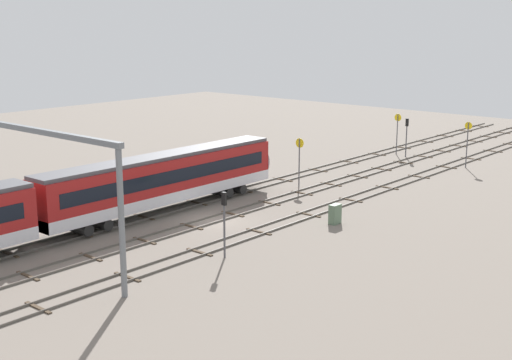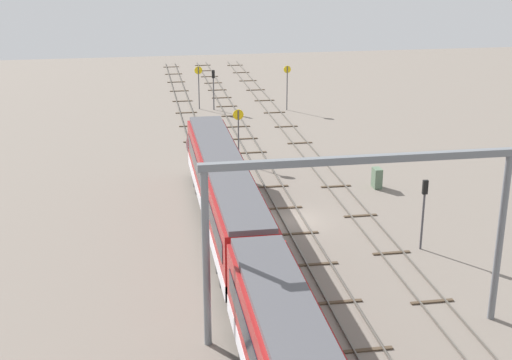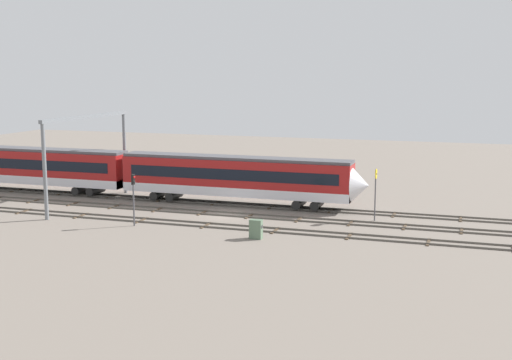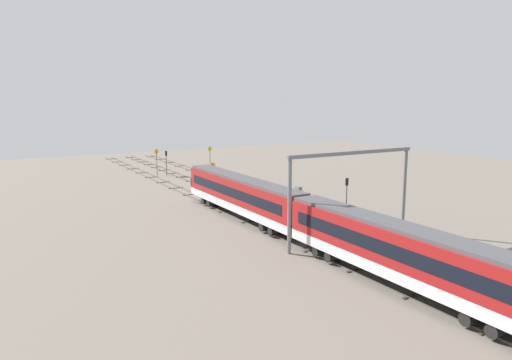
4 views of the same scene
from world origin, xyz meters
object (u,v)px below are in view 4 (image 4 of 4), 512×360
object	(u,v)px
overhead_gantry	(352,177)
speed_sign_near_foreground	(157,158)
speed_sign_far_trackside	(213,174)
train	(393,252)
speed_sign_mid_trackside	(210,156)
signal_light_trackside_approach	(166,159)
signal_light_trackside_departure	(347,191)
relay_cabinet	(298,192)

from	to	relation	value
overhead_gantry	speed_sign_near_foreground	xyz separation A→B (m)	(50.00, 3.12, -3.45)
speed_sign_near_foreground	speed_sign_far_trackside	size ratio (longest dim) A/B	1.02
train	speed_sign_near_foreground	world-z (taller)	train
overhead_gantry	speed_sign_near_foreground	bearing A→B (deg)	3.57
speed_sign_near_foreground	speed_sign_mid_trackside	distance (m)	10.05
signal_light_trackside_approach	speed_sign_near_foreground	bearing A→B (deg)	68.55
overhead_gantry	signal_light_trackside_departure	size ratio (longest dim) A/B	3.33
speed_sign_near_foreground	signal_light_trackside_approach	world-z (taller)	speed_sign_near_foreground
speed_sign_far_trackside	signal_light_trackside_departure	bearing A→B (deg)	-156.25
signal_light_trackside_departure	speed_sign_near_foreground	bearing A→B (deg)	13.89
train	signal_light_trackside_departure	size ratio (longest dim) A/B	16.38
speed_sign_far_trackside	overhead_gantry	bearing A→B (deg)	-176.68
signal_light_trackside_departure	train	bearing A→B (deg)	148.19
train	speed_sign_mid_trackside	bearing A→B (deg)	-11.16
train	signal_light_trackside_departure	bearing A→B (deg)	-31.81
relay_cabinet	speed_sign_near_foreground	bearing A→B (deg)	20.84
overhead_gantry	relay_cabinet	world-z (taller)	overhead_gantry
train	overhead_gantry	world-z (taller)	overhead_gantry
overhead_gantry	signal_light_trackside_approach	world-z (taller)	overhead_gantry
train	speed_sign_mid_trackside	xyz separation A→B (m)	(58.08, -11.46, 0.55)
overhead_gantry	speed_sign_far_trackside	world-z (taller)	overhead_gantry
signal_light_trackside_approach	relay_cabinet	world-z (taller)	signal_light_trackside_approach
train	speed_sign_near_foreground	xyz separation A→B (m)	(60.23, -1.64, 0.50)
speed_sign_far_trackside	signal_light_trackside_departure	xyz separation A→B (m)	(-19.82, -8.72, -0.13)
train	speed_sign_mid_trackside	distance (m)	59.20
train	speed_sign_near_foreground	bearing A→B (deg)	-1.56
signal_light_trackside_departure	relay_cabinet	size ratio (longest dim) A/B	2.90
speed_sign_near_foreground	speed_sign_mid_trackside	xyz separation A→B (m)	(-2.15, -9.81, 0.05)
signal_light_trackside_departure	speed_sign_far_trackside	bearing A→B (deg)	23.75
overhead_gantry	signal_light_trackside_departure	xyz separation A→B (m)	(8.84, -7.06, -3.61)
overhead_gantry	relay_cabinet	size ratio (longest dim) A/B	9.63
overhead_gantry	signal_light_trackside_departure	distance (m)	11.87
train	overhead_gantry	size ratio (longest dim) A/B	4.93
speed_sign_far_trackside	signal_light_trackside_approach	world-z (taller)	speed_sign_far_trackside
signal_light_trackside_approach	train	bearing A→B (deg)	176.87
train	signal_light_trackside_departure	xyz separation A→B (m)	(19.06, -11.82, 0.35)
speed_sign_near_foreground	speed_sign_mid_trackside	world-z (taller)	speed_sign_mid_trackside
speed_sign_far_trackside	relay_cabinet	size ratio (longest dim) A/B	3.02
speed_sign_far_trackside	signal_light_trackside_departure	size ratio (longest dim) A/B	1.04
relay_cabinet	train	bearing A→B (deg)	157.24
train	speed_sign_far_trackside	size ratio (longest dim) A/B	15.71
speed_sign_mid_trackside	signal_light_trackside_departure	world-z (taller)	speed_sign_mid_trackside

